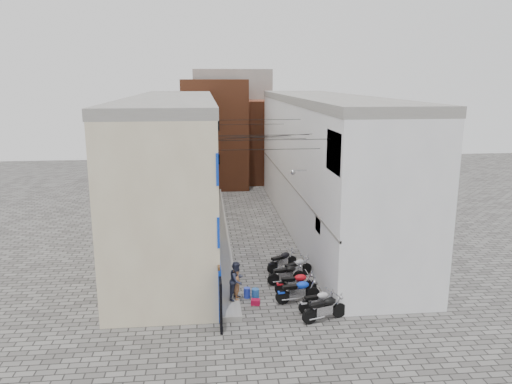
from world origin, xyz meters
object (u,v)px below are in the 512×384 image
object	(u,v)px
motorcycle_b	(318,300)
person_b	(237,280)
motorcycle_c	(298,290)
red_crate	(256,302)
motorcycle_e	(286,273)
water_jug_near	(255,294)
motorcycle_d	(296,282)
motorcycle_g	(282,260)
motorcycle_a	(325,307)
motorcycle_f	(296,267)
person_a	(237,284)
water_jug_far	(247,293)

from	to	relation	value
motorcycle_b	person_b	xyz separation A→B (m)	(-3.52, 1.17, 0.60)
motorcycle_c	red_crate	size ratio (longest dim) A/B	5.29
motorcycle_e	water_jug_near	world-z (taller)	motorcycle_e
motorcycle_d	motorcycle_g	bearing A→B (deg)	179.67
motorcycle_e	water_jug_near	xyz separation A→B (m)	(-1.75, -1.69, -0.30)
motorcycle_d	water_jug_near	world-z (taller)	motorcycle_d
water_jug_near	red_crate	world-z (taller)	water_jug_near
motorcycle_a	motorcycle_e	world-z (taller)	motorcycle_a
motorcycle_b	motorcycle_g	xyz separation A→B (m)	(-0.82, 5.00, 0.05)
motorcycle_g	water_jug_near	distance (m)	4.00
motorcycle_c	motorcycle_f	bearing A→B (deg)	163.05
motorcycle_c	motorcycle_f	world-z (taller)	motorcycle_c
motorcycle_g	motorcycle_a	bearing A→B (deg)	-24.46
motorcycle_c	motorcycle_e	bearing A→B (deg)	176.98
motorcycle_c	red_crate	xyz separation A→B (m)	(-1.96, -0.05, -0.49)
motorcycle_d	motorcycle_a	bearing A→B (deg)	10.99
person_b	person_a	bearing A→B (deg)	-145.34
water_jug_far	red_crate	distance (m)	0.86
water_jug_far	person_a	bearing A→B (deg)	-129.49
motorcycle_c	water_jug_near	size ratio (longest dim) A/B	3.84
person_b	water_jug_near	size ratio (longest dim) A/B	3.23
motorcycle_e	red_crate	distance (m)	2.85
motorcycle_g	person_a	size ratio (longest dim) A/B	1.42
person_b	water_jug_near	bearing A→B (deg)	-37.10
motorcycle_f	person_b	size ratio (longest dim) A/B	1.12
motorcycle_g	person_b	xyz separation A→B (m)	(-2.70, -3.83, 0.55)
motorcycle_f	water_jug_far	distance (m)	3.52
motorcycle_g	motorcycle_b	bearing A→B (deg)	-23.84
motorcycle_c	motorcycle_e	xyz separation A→B (m)	(-0.18, 2.13, -0.04)
motorcycle_e	person_a	size ratio (longest dim) A/B	1.39
motorcycle_f	motorcycle_c	bearing A→B (deg)	-38.45
motorcycle_a	water_jug_near	xyz separation A→B (m)	(-2.73, 2.32, -0.34)
red_crate	motorcycle_c	bearing A→B (deg)	1.38
motorcycle_a	motorcycle_f	world-z (taller)	motorcycle_a
person_b	motorcycle_g	bearing A→B (deg)	-0.48
motorcycle_e	person_b	world-z (taller)	person_b
motorcycle_f	motorcycle_d	bearing A→B (deg)	-40.46
water_jug_near	motorcycle_d	bearing A→B (deg)	13.43
motorcycle_g	water_jug_far	xyz separation A→B (m)	(-2.19, -3.25, -0.34)
motorcycle_g	person_a	distance (m)	4.73
person_a	motorcycle_g	bearing A→B (deg)	-29.70
motorcycle_e	motorcycle_f	distance (m)	1.01
motorcycle_e	motorcycle_g	distance (m)	1.86
person_a	motorcycle_f	bearing A→B (deg)	-44.36
motorcycle_e	person_a	xyz separation A→B (m)	(-2.62, -2.01, 0.39)
motorcycle_a	motorcycle_e	distance (m)	4.12
red_crate	water_jug_far	bearing A→B (deg)	112.35
person_b	water_jug_far	size ratio (longest dim) A/B	3.65
motorcycle_g	red_crate	distance (m)	4.47
motorcycle_d	red_crate	size ratio (longest dim) A/B	5.14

